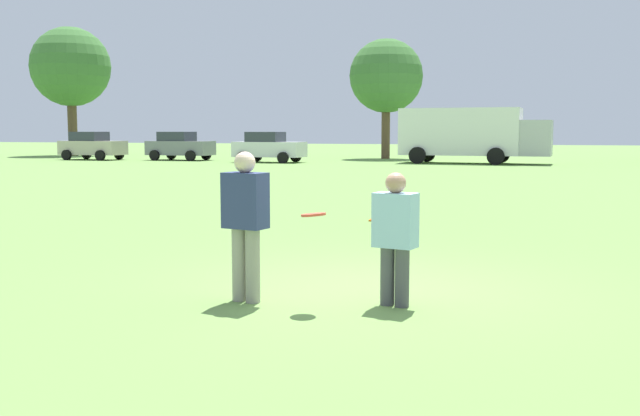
{
  "coord_description": "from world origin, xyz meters",
  "views": [
    {
      "loc": [
        1.85,
        -8.48,
        1.91
      ],
      "look_at": [
        -0.58,
        -0.03,
        0.97
      ],
      "focal_mm": 40.93,
      "sensor_mm": 36.0,
      "label": 1
    }
  ],
  "objects": [
    {
      "name": "ground_plane",
      "position": [
        0.0,
        0.0,
        0.0
      ],
      "size": [
        182.63,
        182.63,
        0.0
      ],
      "primitive_type": "plane",
      "color": "#6B9347"
    },
    {
      "name": "player_thrower",
      "position": [
        -1.17,
        -0.99,
        0.95
      ],
      "size": [
        0.52,
        0.37,
        1.68
      ],
      "color": "gray",
      "rests_on": "ground"
    },
    {
      "name": "player_defender",
      "position": [
        0.47,
        -0.73,
        0.81
      ],
      "size": [
        0.5,
        0.36,
        1.46
      ],
      "color": "#4C4C51",
      "rests_on": "ground"
    },
    {
      "name": "frisbee",
      "position": [
        -0.35,
        -1.09,
        1.02
      ],
      "size": [
        0.27,
        0.27,
        0.06
      ],
      "color": "#E54C33"
    },
    {
      "name": "traffic_cone",
      "position": [
        -1.23,
        6.62,
        0.23
      ],
      "size": [
        0.32,
        0.32,
        0.48
      ],
      "color": "#D8590C",
      "rests_on": "ground"
    },
    {
      "name": "parked_car_near_left",
      "position": [
        -25.62,
        33.13,
        0.92
      ],
      "size": [
        4.32,
        2.44,
        1.82
      ],
      "color": "#B7AD99",
      "rests_on": "ground"
    },
    {
      "name": "parked_car_mid_left",
      "position": [
        -19.83,
        34.1,
        0.92
      ],
      "size": [
        4.32,
        2.44,
        1.82
      ],
      "color": "slate",
      "rests_on": "ground"
    },
    {
      "name": "parked_car_center",
      "position": [
        -13.23,
        32.65,
        0.92
      ],
      "size": [
        4.32,
        2.44,
        1.82
      ],
      "color": "silver",
      "rests_on": "ground"
    },
    {
      "name": "box_truck",
      "position": [
        -1.48,
        34.55,
        1.75
      ],
      "size": [
        8.65,
        3.39,
        3.18
      ],
      "color": "white",
      "rests_on": "ground"
    },
    {
      "name": "tree_west_oak",
      "position": [
        -31.6,
        39.71,
        6.63
      ],
      "size": [
        5.93,
        5.93,
        9.63
      ],
      "color": "brown",
      "rests_on": "ground"
    },
    {
      "name": "tree_west_maple",
      "position": [
        -7.58,
        40.19,
        5.5
      ],
      "size": [
        4.92,
        4.92,
        8.0
      ],
      "color": "brown",
      "rests_on": "ground"
    }
  ]
}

